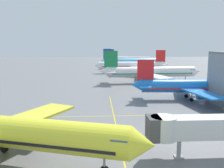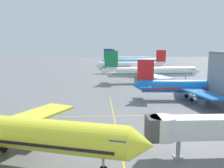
{
  "view_description": "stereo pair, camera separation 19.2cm",
  "coord_description": "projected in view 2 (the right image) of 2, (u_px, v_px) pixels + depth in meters",
  "views": [
    {
      "loc": [
        -3.09,
        -18.15,
        14.47
      ],
      "look_at": [
        0.28,
        43.13,
        4.8
      ],
      "focal_mm": 38.98,
      "sensor_mm": 36.0,
      "label": 1
    },
    {
      "loc": [
        -2.89,
        -18.16,
        14.47
      ],
      "look_at": [
        0.28,
        43.13,
        4.8
      ],
      "focal_mm": 38.98,
      "sensor_mm": 36.0,
      "label": 2
    }
  ],
  "objects": [
    {
      "name": "airliner_far_left_stand",
      "position": [
        132.0,
        65.0,
        128.34
      ],
      "size": [
        39.4,
        34.0,
        12.26
      ],
      "color": "white",
      "rests_on": "ground"
    },
    {
      "name": "airliner_third_row",
      "position": [
        150.0,
        72.0,
        95.06
      ],
      "size": [
        40.55,
        34.95,
        12.61
      ],
      "color": "white",
      "rests_on": "ground"
    },
    {
      "name": "airliner_second_row",
      "position": [
        194.0,
        86.0,
        65.42
      ],
      "size": [
        34.81,
        30.01,
        10.83
      ],
      "color": "blue",
      "rests_on": "ground"
    },
    {
      "name": "jet_bridge",
      "position": [
        199.0,
        128.0,
        31.26
      ],
      "size": [
        16.22,
        3.38,
        5.58
      ],
      "color": "silver",
      "rests_on": "ground"
    },
    {
      "name": "airliner_far_right_stand",
      "position": [
        132.0,
        62.0,
        156.76
      ],
      "size": [
        40.49,
        34.86,
        12.59
      ],
      "color": "#5BB7E5",
      "rests_on": "ground"
    },
    {
      "name": "taxiway_markings",
      "position": [
        120.0,
        149.0,
        34.49
      ],
      "size": [
        140.92,
        72.04,
        0.01
      ],
      "color": "yellow",
      "rests_on": "ground"
    },
    {
      "name": "airliner_distant_taxiway",
      "position": [
        129.0,
        59.0,
        195.17
      ],
      "size": [
        37.12,
        31.61,
        11.68
      ],
      "color": "white",
      "rests_on": "ground"
    }
  ]
}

